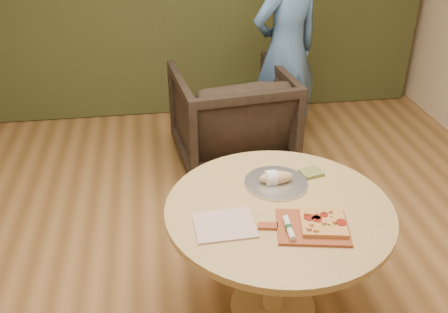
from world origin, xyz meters
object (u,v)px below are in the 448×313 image
pizza_paddle (310,227)px  pedestal_table (278,228)px  serving_tray (276,183)px  person_standing (286,51)px  flatbread_pizza (323,222)px  cutlery_roll (289,228)px  armchair (232,113)px  bread_roll (275,178)px

pizza_paddle → pedestal_table: bearing=128.6°
serving_tray → person_standing: person_standing is taller
pizza_paddle → serving_tray: bearing=111.0°
flatbread_pizza → pizza_paddle: bearing=-175.9°
cutlery_roll → armchair: armchair is taller
pedestal_table → bread_roll: bearing=83.4°
bread_roll → serving_tray: bearing=0.0°
bread_roll → armchair: bearing=89.6°
bread_roll → pedestal_table: bearing=-96.6°
serving_tray → armchair: bearing=90.0°
pizza_paddle → armchair: size_ratio=0.49×
cutlery_roll → bread_roll: (0.03, 0.43, 0.01)m
armchair → person_standing: person_standing is taller
pedestal_table → person_standing: (0.55, 2.02, 0.32)m
armchair → bread_roll: bearing=82.8°
flatbread_pizza → armchair: size_ratio=0.27×
flatbread_pizza → serving_tray: size_ratio=0.73×
person_standing → serving_tray: bearing=53.0°
bread_roll → armchair: (0.01, 1.54, -0.31)m
bread_roll → person_standing: (0.53, 1.81, 0.13)m
serving_tray → armchair: 1.57m
pedestal_table → flatbread_pizza: size_ratio=4.69×
flatbread_pizza → bread_roll: (-0.15, 0.41, 0.02)m
serving_tray → armchair: size_ratio=0.37×
cutlery_roll → bread_roll: 0.44m
flatbread_pizza → armchair: bearing=94.0°
serving_tray → person_standing: 1.89m
cutlery_roll → armchair: (0.04, 1.98, -0.30)m
pizza_paddle → person_standing: person_standing is taller
pedestal_table → serving_tray: serving_tray is taller
pedestal_table → cutlery_roll: bearing=-91.8°
serving_tray → bread_roll: bread_roll is taller
cutlery_roll → serving_tray: 0.44m
flatbread_pizza → serving_tray: 0.44m
serving_tray → person_standing: bearing=74.0°
pedestal_table → bread_roll: (0.02, 0.21, 0.18)m
pedestal_table → cutlery_roll: size_ratio=6.09×
pedestal_table → armchair: size_ratio=1.26×
pedestal_table → pizza_paddle: bearing=-62.5°
pizza_paddle → bread_roll: (-0.08, 0.42, 0.04)m
pedestal_table → bread_roll: 0.28m
pizza_paddle → cutlery_roll: 0.12m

